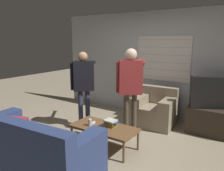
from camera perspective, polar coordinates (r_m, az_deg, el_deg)
ground_plane at (r=4.15m, az=-2.28°, el=-15.12°), size 16.00×16.00×0.00m
wall_back at (r=5.50m, az=10.23°, el=5.41°), size 5.20×0.08×2.55m
couch_blue at (r=3.50m, az=-20.40°, el=-15.30°), size 2.06×1.04×0.88m
armchair_beige at (r=5.03m, az=11.12°, el=-6.23°), size 0.93×0.84×0.83m
coffee_table at (r=3.91m, az=-2.09°, el=-11.15°), size 1.18×0.57×0.39m
tv_stand at (r=4.91m, az=24.29°, el=-8.37°), size 0.88×0.54×0.54m
tv at (r=4.75m, az=24.89°, el=-1.65°), size 0.85×0.57×0.64m
person_left_standing at (r=4.64m, az=-7.49°, el=1.34°), size 0.52×0.82×1.64m
person_right_standing at (r=4.16m, az=4.86°, el=1.02°), size 0.53×0.83×1.73m
book_stack at (r=3.87m, az=-0.29°, el=-9.78°), size 0.25×0.19×0.13m
soda_can at (r=3.93m, az=-5.78°, el=-9.57°), size 0.07×0.07×0.13m
spare_remote at (r=4.04m, az=-4.89°, el=-9.70°), size 0.08×0.14×0.02m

